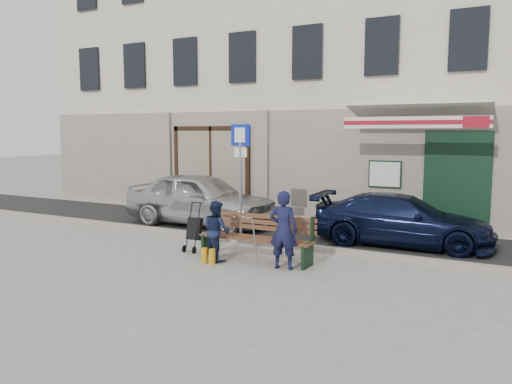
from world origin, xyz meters
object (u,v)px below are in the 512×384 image
Objects in this scene: car_navy at (402,220)px; man at (283,230)px; parking_sign at (241,162)px; car_silver at (200,199)px; bench at (254,238)px; woman at (216,231)px; stroller at (194,230)px.

man reaches higher than car_navy.
car_navy is 3.96m from parking_sign.
car_navy is at bearing -88.17° from car_silver.
woman is at bearing -150.07° from bench.
car_navy is at bearing -106.13° from woman.
bench is 1.60× the size of man.
stroller is (-1.50, 0.07, 0.01)m from bench.
car_silver is at bearing 88.23° from car_navy.
bench is at bearing -122.12° from woman.
man is at bearing -21.62° from bench.
bench is at bearing -50.22° from parking_sign.
man reaches higher than car_silver.
car_silver reaches higher than woman.
man is (0.80, -0.32, 0.29)m from bench.
man is 2.35m from stroller.
parking_sign is 2.11m from stroller.
car_silver is at bearing -23.26° from woman.
woman reaches higher than stroller.
car_silver reaches higher than bench.
woman is at bearing -34.06° from stroller.
parking_sign is at bearing 104.21° from car_navy.
car_navy is at bearing 19.80° from parking_sign.
car_silver is 3.03m from stroller.
car_silver is 4.07m from bench.
bench is 2.28× the size of stroller.
woman is (-1.45, -0.06, -0.14)m from man.
stroller is (-2.30, 0.39, -0.28)m from man.
car_navy is 4.33m from woman.
parking_sign is at bearing 126.90° from bench.
car_silver is 1.57× the size of parking_sign.
woman is 1.16× the size of stroller.
car_silver reaches higher than car_navy.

